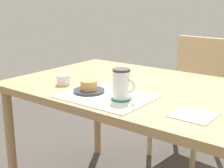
{
  "coord_description": "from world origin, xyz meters",
  "views": [
    {
      "loc": [
        0.78,
        -1.28,
        1.12
      ],
      "look_at": [
        -0.04,
        -0.2,
        0.75
      ],
      "focal_mm": 50.0,
      "sensor_mm": 36.0,
      "label": 1
    }
  ],
  "objects_px": {
    "pastry": "(89,85)",
    "sugar_bowl": "(63,80)",
    "pastry_plate": "(89,91)",
    "coffee_mug": "(122,84)",
    "dining_table": "(143,99)",
    "wooden_chair": "(191,90)"
  },
  "relations": [
    {
      "from": "wooden_chair",
      "to": "coffee_mug",
      "type": "xyz_separation_m",
      "value": [
        0.12,
        -1.05,
        0.29
      ]
    },
    {
      "from": "wooden_chair",
      "to": "coffee_mug",
      "type": "height_order",
      "value": "wooden_chair"
    },
    {
      "from": "pastry",
      "to": "coffee_mug",
      "type": "relative_size",
      "value": 0.6
    },
    {
      "from": "dining_table",
      "to": "pastry_plate",
      "type": "bearing_deg",
      "value": -119.78
    },
    {
      "from": "pastry",
      "to": "dining_table",
      "type": "bearing_deg",
      "value": 60.22
    },
    {
      "from": "wooden_chair",
      "to": "sugar_bowl",
      "type": "distance_m",
      "value": 1.08
    },
    {
      "from": "pastry",
      "to": "sugar_bowl",
      "type": "bearing_deg",
      "value": 170.81
    },
    {
      "from": "sugar_bowl",
      "to": "pastry",
      "type": "bearing_deg",
      "value": -9.19
    },
    {
      "from": "sugar_bowl",
      "to": "pastry_plate",
      "type": "bearing_deg",
      "value": -9.19
    },
    {
      "from": "dining_table",
      "to": "sugar_bowl",
      "type": "distance_m",
      "value": 0.41
    },
    {
      "from": "pastry_plate",
      "to": "sugar_bowl",
      "type": "bearing_deg",
      "value": 170.81
    },
    {
      "from": "pastry_plate",
      "to": "sugar_bowl",
      "type": "distance_m",
      "value": 0.2
    },
    {
      "from": "pastry_plate",
      "to": "wooden_chair",
      "type": "bearing_deg",
      "value": 86.71
    },
    {
      "from": "dining_table",
      "to": "coffee_mug",
      "type": "relative_size",
      "value": 10.38
    },
    {
      "from": "wooden_chair",
      "to": "pastry_plate",
      "type": "distance_m",
      "value": 1.08
    },
    {
      "from": "sugar_bowl",
      "to": "dining_table",
      "type": "bearing_deg",
      "value": 32.01
    },
    {
      "from": "coffee_mug",
      "to": "sugar_bowl",
      "type": "relative_size",
      "value": 1.84
    },
    {
      "from": "sugar_bowl",
      "to": "coffee_mug",
      "type": "bearing_deg",
      "value": -4.65
    },
    {
      "from": "dining_table",
      "to": "wooden_chair",
      "type": "bearing_deg",
      "value": 95.72
    },
    {
      "from": "coffee_mug",
      "to": "wooden_chair",
      "type": "bearing_deg",
      "value": 96.74
    },
    {
      "from": "dining_table",
      "to": "coffee_mug",
      "type": "distance_m",
      "value": 0.29
    },
    {
      "from": "pastry",
      "to": "coffee_mug",
      "type": "distance_m",
      "value": 0.19
    }
  ]
}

